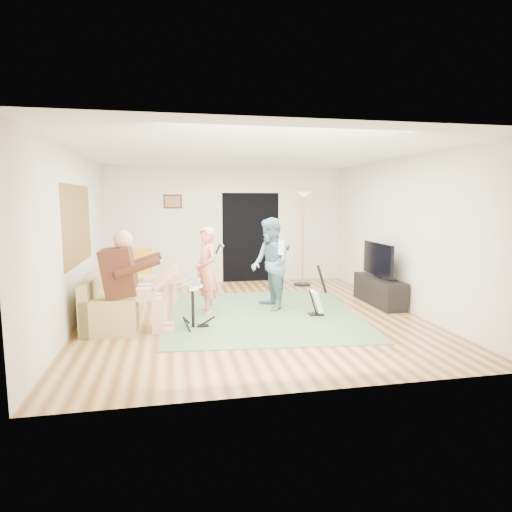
{
  "coord_description": "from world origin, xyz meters",
  "views": [
    {
      "loc": [
        -1.28,
        -6.96,
        1.94
      ],
      "look_at": [
        0.15,
        0.3,
        0.97
      ],
      "focal_mm": 30.0,
      "sensor_mm": 36.0,
      "label": 1
    }
  ],
  "objects": [
    {
      "name": "window_blinds",
      "position": [
        -2.74,
        0.2,
        1.55
      ],
      "size": [
        0.0,
        2.05,
        2.05
      ],
      "primitive_type": "plane",
      "rotation": [
        1.57,
        0.0,
        1.57
      ],
      "color": "olive",
      "rests_on": "walls"
    },
    {
      "name": "area_rug",
      "position": [
        0.22,
        -0.04,
        0.01
      ],
      "size": [
        3.45,
        3.65,
        0.02
      ],
      "primitive_type": "cube",
      "rotation": [
        0.0,
        0.0,
        -0.1
      ],
      "color": "#4C6B41",
      "rests_on": "floor"
    },
    {
      "name": "drummer",
      "position": [
        -1.85,
        -0.58,
        0.59
      ],
      "size": [
        0.98,
        0.55,
        1.51
      ],
      "color": "#482314",
      "rests_on": "sofa"
    },
    {
      "name": "sofa",
      "position": [
        -2.28,
        0.07,
        0.25
      ],
      "size": [
        0.78,
        1.89,
        0.76
      ],
      "color": "#A18E50",
      "rests_on": "floor"
    },
    {
      "name": "torchiere_lamp",
      "position": [
        1.62,
        2.28,
        1.45
      ],
      "size": [
        0.38,
        0.38,
        2.11
      ],
      "color": "black",
      "rests_on": "floor"
    },
    {
      "name": "guitarist",
      "position": [
        0.4,
        0.3,
        0.82
      ],
      "size": [
        0.71,
        0.86,
        1.63
      ],
      "primitive_type": "imported",
      "rotation": [
        0.0,
        0.0,
        -1.45
      ],
      "color": "slate",
      "rests_on": "floor"
    },
    {
      "name": "picture_frame",
      "position": [
        -1.25,
        2.99,
        1.9
      ],
      "size": [
        0.42,
        0.03,
        0.32
      ],
      "primitive_type": "cube",
      "color": "#3F2314",
      "rests_on": "walls"
    },
    {
      "name": "doorway",
      "position": [
        0.55,
        2.99,
        1.05
      ],
      "size": [
        2.1,
        0.0,
        2.1
      ],
      "primitive_type": "plane",
      "rotation": [
        1.57,
        0.0,
        0.0
      ],
      "color": "black",
      "rests_on": "walls"
    },
    {
      "name": "floor",
      "position": [
        0.0,
        0.0,
        0.0
      ],
      "size": [
        6.0,
        6.0,
        0.0
      ],
      "primitive_type": "plane",
      "color": "brown",
      "rests_on": "ground"
    },
    {
      "name": "singer",
      "position": [
        -0.72,
        0.25,
        0.74
      ],
      "size": [
        0.52,
        0.63,
        1.49
      ],
      "primitive_type": "imported",
      "rotation": [
        0.0,
        0.0,
        -1.23
      ],
      "color": "#E77764",
      "rests_on": "floor"
    },
    {
      "name": "drum_kit",
      "position": [
        -1.0,
        -0.58,
        0.32
      ],
      "size": [
        0.4,
        0.72,
        0.74
      ],
      "color": "black",
      "rests_on": "floor"
    },
    {
      "name": "dining_chair",
      "position": [
        -1.86,
        1.66,
        0.35
      ],
      "size": [
        0.48,
        0.5,
        0.97
      ],
      "rotation": [
        0.0,
        0.0,
        0.19
      ],
      "color": "beige",
      "rests_on": "floor"
    },
    {
      "name": "television",
      "position": [
        2.45,
        0.29,
        0.85
      ],
      "size": [
        0.06,
        1.05,
        0.6
      ],
      "primitive_type": "cube",
      "color": "black",
      "rests_on": "tv_cabinet"
    },
    {
      "name": "guitar_held",
      "position": [
        0.6,
        0.3,
        1.11
      ],
      "size": [
        0.3,
        0.61,
        0.26
      ],
      "primitive_type": null,
      "rotation": [
        0.0,
        0.0,
        -0.31
      ],
      "color": "silver",
      "rests_on": "guitarist"
    },
    {
      "name": "guitar_spare",
      "position": [
        1.07,
        -0.26,
        0.25
      ],
      "size": [
        0.31,
        0.28,
        0.86
      ],
      "color": "black",
      "rests_on": "floor"
    },
    {
      "name": "tv_cabinet",
      "position": [
        2.5,
        0.29,
        0.25
      ],
      "size": [
        0.4,
        1.4,
        0.5
      ],
      "primitive_type": "cube",
      "color": "black",
      "rests_on": "floor"
    },
    {
      "name": "microphone",
      "position": [
        -0.52,
        0.25,
        1.11
      ],
      "size": [
        0.06,
        0.06,
        0.24
      ],
      "primitive_type": null,
      "color": "black",
      "rests_on": "singer"
    },
    {
      "name": "walls",
      "position": [
        0.0,
        0.0,
        1.35
      ],
      "size": [
        5.5,
        6.0,
        2.7
      ],
      "primitive_type": null,
      "color": "beige",
      "rests_on": "floor"
    },
    {
      "name": "ceiling",
      "position": [
        0.0,
        0.0,
        2.7
      ],
      "size": [
        6.0,
        6.0,
        0.0
      ],
      "primitive_type": "plane",
      "rotation": [
        3.14,
        0.0,
        0.0
      ],
      "color": "white",
      "rests_on": "walls"
    }
  ]
}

